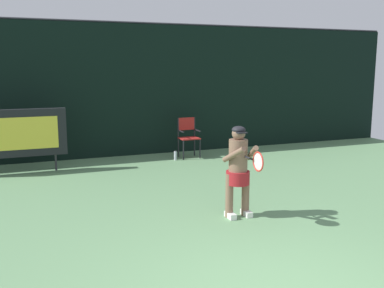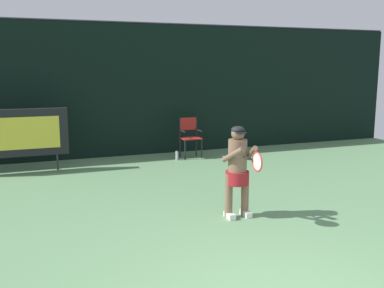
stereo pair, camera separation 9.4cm
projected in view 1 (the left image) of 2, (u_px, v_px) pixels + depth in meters
backdrop_screen at (113, 91)px, 12.10m from camera, size 18.00×0.12×3.66m
scoreboard at (17, 133)px, 10.25m from camera, size 2.20×0.21×1.50m
umpire_chair at (188, 135)px, 12.16m from camera, size 0.52×0.44×1.08m
water_bottle at (175, 156)px, 11.86m from camera, size 0.07×0.07×0.27m
tennis_player at (238, 167)px, 7.31m from camera, size 0.53×0.61×1.52m
tennis_racket at (257, 161)px, 6.82m from camera, size 0.03×0.60×0.31m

